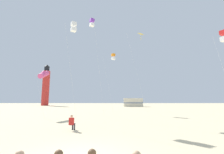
{
  "coord_description": "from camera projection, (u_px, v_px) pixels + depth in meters",
  "views": [
    {
      "loc": [
        1.25,
        -6.31,
        2.28
      ],
      "look_at": [
        1.56,
        10.52,
        4.75
      ],
      "focal_mm": 24.9,
      "sensor_mm": 36.0,
      "label": 1
    }
  ],
  "objects": [
    {
      "name": "kite_diamond_gold",
      "position": [
        140.0,
        38.0,
        27.33
      ],
      "size": [
        3.19,
        3.19,
        14.07
      ],
      "color": "silver",
      "rests_on": "ground"
    },
    {
      "name": "kite_box_orange",
      "position": [
        113.0,
        57.0,
        29.74
      ],
      "size": [
        2.41,
        2.41,
        11.04
      ],
      "color": "silver",
      "rests_on": "ground"
    },
    {
      "name": "kite_box_violet",
      "position": [
        92.0,
        23.0,
        23.45
      ],
      "size": [
        2.34,
        2.34,
        14.41
      ],
      "color": "silver",
      "rests_on": "ground"
    },
    {
      "name": "lighthouse_distant",
      "position": [
        46.0,
        86.0,
        63.27
      ],
      "size": [
        2.8,
        2.8,
        16.8
      ],
      "color": "red",
      "rests_on": "ground"
    },
    {
      "name": "kite_box_scarlet",
      "position": [
        224.0,
        36.0,
        16.05
      ],
      "size": [
        1.53,
        1.53,
        9.4
      ],
      "color": "silver",
      "rests_on": "ground"
    },
    {
      "name": "kite_flyer_standing",
      "position": [
        72.0,
        122.0,
        11.7
      ],
      "size": [
        0.44,
        0.56,
        1.16
      ],
      "rotation": [
        0.0,
        0.0,
        2.84
      ],
      "color": "red",
      "rests_on": "ground"
    },
    {
      "name": "rv_van_cream",
      "position": [
        133.0,
        102.0,
        52.68
      ],
      "size": [
        6.6,
        2.82,
        2.8
      ],
      "rotation": [
        0.0,
        0.0,
        -0.08
      ],
      "color": "beige",
      "rests_on": "ground"
    },
    {
      "name": "kite_box_white",
      "position": [
        74.0,
        27.0,
        18.86
      ],
      "size": [
        1.69,
        1.29,
        11.64
      ],
      "color": "silver",
      "rests_on": "ground"
    },
    {
      "name": "kite_tube_rainbow",
      "position": [
        44.0,
        74.0,
        21.95
      ],
      "size": [
        1.59,
        2.5,
        6.55
      ],
      "color": "silver",
      "rests_on": "ground"
    }
  ]
}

